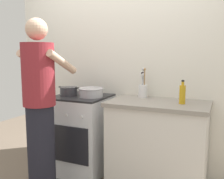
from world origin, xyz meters
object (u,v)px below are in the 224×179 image
Objects in this scene: oil_bottle at (182,94)px; person at (40,109)px; utensil_crock at (143,89)px; stove_range at (82,134)px; pot at (69,91)px; mixing_bowl at (91,92)px.

person is at bearing -153.15° from oil_bottle.
stove_range is at bearing -164.69° from utensil_crock.
person is (0.06, -0.58, -0.09)m from pot.
mixing_bowl is 1.21× the size of oil_bottle.
person reaches higher than pot.
stove_range is 0.53× the size of person.
person reaches higher than mixing_bowl.
utensil_crock is (0.54, 0.20, 0.04)m from mixing_bowl.
stove_range is 1.26m from oil_bottle.
mixing_bowl is at bearing 5.19° from pot.
pot is 0.95× the size of mixing_bowl.
mixing_bowl is at bearing 70.44° from person.
person is at bearing -83.66° from pot.
oil_bottle is at bearing -0.66° from stove_range.
oil_bottle is at bearing 26.85° from person.
oil_bottle is at bearing -23.53° from utensil_crock.
oil_bottle reaches higher than mixing_bowl.
person is at bearing -109.56° from mixing_bowl.
pot is 0.80× the size of utensil_crock.
stove_range is 3.89× the size of oil_bottle.
utensil_crock reaches higher than stove_range.
oil_bottle is 0.14× the size of person.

